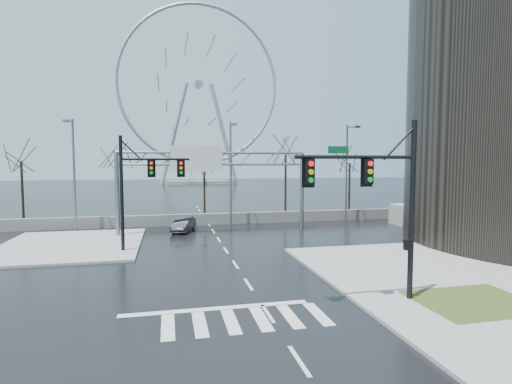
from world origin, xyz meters
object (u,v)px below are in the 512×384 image
object	(u,v)px
signal_mast_far	(139,182)
car	(184,224)
signal_mast_near	(385,193)
sign_gantry	(210,174)
ferris_wheel	(199,91)

from	to	relation	value
signal_mast_far	car	world-z (taller)	signal_mast_far
signal_mast_far	signal_mast_near	bearing A→B (deg)	-49.74
signal_mast_far	sign_gantry	distance (m)	8.14
sign_gantry	ferris_wheel	world-z (taller)	ferris_wheel
signal_mast_near	signal_mast_far	xyz separation A→B (m)	(-11.01, 13.00, -0.04)
ferris_wheel	car	xyz separation A→B (m)	(-7.60, -78.55, -25.49)
signal_mast_far	sign_gantry	size ratio (longest dim) A/B	0.49
signal_mast_near	car	size ratio (longest dim) A/B	2.05
signal_mast_near	car	world-z (taller)	signal_mast_near
sign_gantry	car	xyz separation A→B (m)	(-2.23, 1.49, -4.54)
signal_mast_near	sign_gantry	distance (m)	19.79
signal_mast_near	signal_mast_far	size ratio (longest dim) A/B	1.00
signal_mast_far	sign_gantry	bearing A→B (deg)	47.53
signal_mast_far	ferris_wheel	xyz separation A→B (m)	(10.87, 86.04, 21.30)
signal_mast_far	car	distance (m)	9.19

